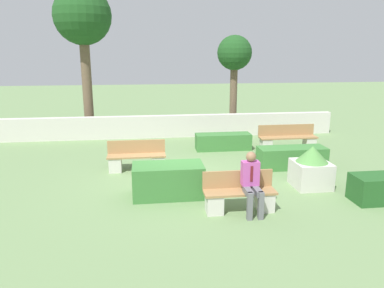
% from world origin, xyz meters
% --- Properties ---
extents(ground_plane, '(60.00, 60.00, 0.00)m').
position_xyz_m(ground_plane, '(0.00, 0.00, 0.00)').
color(ground_plane, '#6B8956').
extents(perimeter_wall, '(13.80, 0.30, 0.91)m').
position_xyz_m(perimeter_wall, '(0.00, 5.34, 0.45)').
color(perimeter_wall, beige).
rests_on(perimeter_wall, ground_plane).
extents(bench_front, '(1.61, 0.49, 0.88)m').
position_xyz_m(bench_front, '(1.03, -2.17, 0.33)').
color(bench_front, '#A37A4C').
rests_on(bench_front, ground_plane).
extents(bench_left_side, '(2.09, 0.49, 0.88)m').
position_xyz_m(bench_left_side, '(4.08, 2.81, 0.35)').
color(bench_left_side, '#A37A4C').
rests_on(bench_left_side, ground_plane).
extents(bench_right_side, '(1.72, 0.48, 0.88)m').
position_xyz_m(bench_right_side, '(-1.28, 1.07, 0.34)').
color(bench_right_side, '#A37A4C').
rests_on(bench_right_side, ground_plane).
extents(person_seated_man, '(0.38, 0.63, 1.37)m').
position_xyz_m(person_seated_man, '(1.25, -2.30, 0.76)').
color(person_seated_man, slate).
rests_on(person_seated_man, ground_plane).
extents(hedge_block_near_left, '(2.06, 0.71, 0.64)m').
position_xyz_m(hedge_block_near_left, '(3.40, 0.73, 0.32)').
color(hedge_block_near_left, '#3D7A38').
rests_on(hedge_block_near_left, ground_plane).
extents(hedge_block_near_right, '(1.72, 0.90, 0.80)m').
position_xyz_m(hedge_block_near_right, '(-0.49, -1.08, 0.40)').
color(hedge_block_near_right, '#3D7A38').
rests_on(hedge_block_near_right, ground_plane).
extents(hedge_block_mid_left, '(1.98, 0.65, 0.58)m').
position_xyz_m(hedge_block_mid_left, '(1.78, 3.12, 0.29)').
color(hedge_block_mid_left, '#3D7A38').
rests_on(hedge_block_mid_left, ground_plane).
extents(planter_corner_left, '(0.91, 0.91, 1.10)m').
position_xyz_m(planter_corner_left, '(3.26, -0.92, 0.53)').
color(planter_corner_left, beige).
rests_on(planter_corner_left, ground_plane).
extents(tree_leftmost, '(2.32, 2.32, 5.99)m').
position_xyz_m(tree_leftmost, '(-3.35, 6.44, 4.69)').
color(tree_leftmost, brown).
rests_on(tree_leftmost, ground_plane).
extents(tree_center_left, '(1.49, 1.49, 4.13)m').
position_xyz_m(tree_center_left, '(2.91, 6.39, 3.23)').
color(tree_center_left, brown).
rests_on(tree_center_left, ground_plane).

